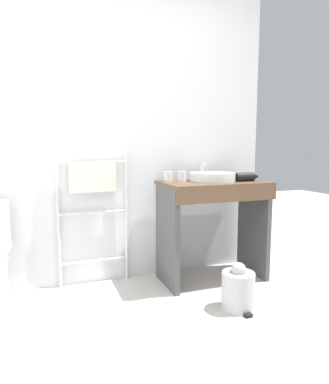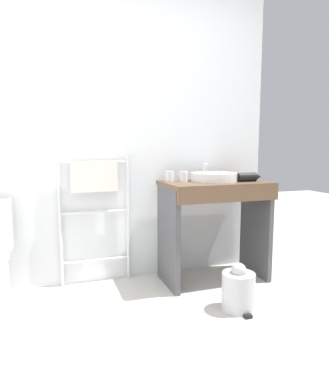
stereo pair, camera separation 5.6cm
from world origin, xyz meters
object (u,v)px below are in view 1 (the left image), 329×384
Objects in this scene: cup_near_edge at (182,176)px; cup_near_wall at (168,176)px; towel_radiator at (93,192)px; hair_dryer at (245,177)px; sink_basin at (212,177)px; trash_bin at (238,289)px.

cup_near_wall is at bearing 151.71° from cup_near_edge.
towel_radiator reaches higher than hair_dryer.
sink_basin is 0.26m from cup_near_edge.
cup_near_edge is (0.10, -0.06, 0.00)m from cup_near_wall.
cup_near_wall is 1.05m from trash_bin.
towel_radiator reaches higher than cup_near_edge.
cup_near_edge is (-0.25, 0.06, 0.00)m from sink_basin.
trash_bin is (0.86, -0.80, -0.63)m from towel_radiator.
hair_dryer is at bearing -20.82° from sink_basin.
cup_near_wall reaches higher than hair_dryer.
towel_radiator is 12.32× the size of cup_near_edge.
cup_near_edge is at bearing -12.41° from towel_radiator.
trash_bin is at bearing -126.05° from hair_dryer.
towel_radiator is at bearing 167.59° from cup_near_edge.
towel_radiator is 1.26m from hair_dryer.
towel_radiator is 1.33m from trash_bin.
cup_near_edge is at bearing 103.29° from trash_bin.
cup_near_wall reaches higher than trash_bin.
cup_near_edge reaches higher than sink_basin.
cup_near_edge is 0.37× the size of hair_dryer.
cup_near_wall is 0.25× the size of trash_bin.
towel_radiator reaches higher than sink_basin.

